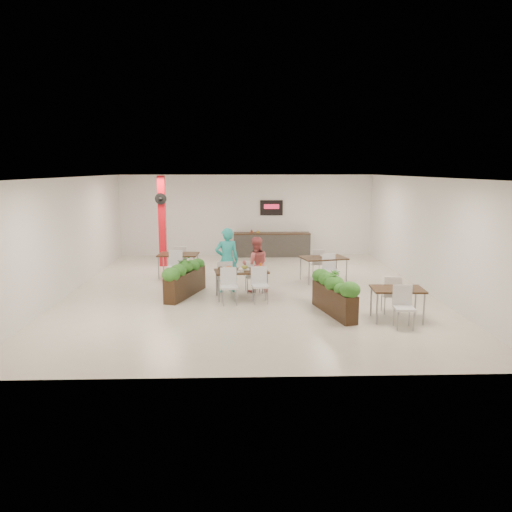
{
  "coord_description": "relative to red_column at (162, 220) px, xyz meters",
  "views": [
    {
      "loc": [
        -0.25,
        -13.84,
        3.43
      ],
      "look_at": [
        0.17,
        -0.56,
        1.1
      ],
      "focal_mm": 35.0,
      "sensor_mm": 36.0,
      "label": 1
    }
  ],
  "objects": [
    {
      "name": "service_counter",
      "position": [
        4.0,
        1.86,
        -1.15
      ],
      "size": [
        3.0,
        0.64,
        2.2
      ],
      "color": "#2E2C29",
      "rests_on": "ground"
    },
    {
      "name": "room_shell",
      "position": [
        3.0,
        -3.79,
        0.36
      ],
      "size": [
        10.1,
        12.1,
        3.22
      ],
      "color": "white",
      "rests_on": "ground"
    },
    {
      "name": "diner_man",
      "position": [
        2.38,
        -3.93,
        -0.73
      ],
      "size": [
        0.72,
        0.52,
        1.82
      ],
      "primitive_type": "imported",
      "rotation": [
        0.0,
        0.0,
        3.28
      ],
      "color": "#29B5AE",
      "rests_on": "ground"
    },
    {
      "name": "side_table_c",
      "position": [
        6.32,
        -6.71,
        -1.02
      ],
      "size": [
        1.2,
        1.64,
        0.92
      ],
      "rotation": [
        0.0,
        0.0,
        -0.06
      ],
      "color": "black",
      "rests_on": "ground"
    },
    {
      "name": "side_table_b",
      "position": [
        5.31,
        -2.63,
        -1.0
      ],
      "size": [
        1.49,
        1.67,
        0.92
      ],
      "rotation": [
        0.0,
        0.0,
        0.22
      ],
      "color": "black",
      "rests_on": "ground"
    },
    {
      "name": "side_table_a",
      "position": [
        0.77,
        -1.87,
        -1.01
      ],
      "size": [
        1.3,
        1.64,
        0.92
      ],
      "rotation": [
        0.0,
        0.0,
        -0.07
      ],
      "color": "black",
      "rests_on": "ground"
    },
    {
      "name": "diner_woman",
      "position": [
        3.18,
        -3.93,
        -0.86
      ],
      "size": [
        0.84,
        0.69,
        1.57
      ],
      "primitive_type": "imported",
      "rotation": [
        0.0,
        0.0,
        3.28
      ],
      "color": "#D55E60",
      "rests_on": "ground"
    },
    {
      "name": "planter_right",
      "position": [
        4.97,
        -6.18,
        -1.14
      ],
      "size": [
        0.8,
        1.98,
        1.06
      ],
      "rotation": [
        0.0,
        0.0,
        1.82
      ],
      "color": "black",
      "rests_on": "ground"
    },
    {
      "name": "red_column",
      "position": [
        0.0,
        0.0,
        0.0
      ],
      "size": [
        0.4,
        0.41,
        3.2
      ],
      "color": "red",
      "rests_on": "ground"
    },
    {
      "name": "planter_left",
      "position": [
        1.25,
        -4.31,
        -1.11
      ],
      "size": [
        0.96,
        2.02,
        1.11
      ],
      "rotation": [
        0.0,
        0.0,
        1.24
      ],
      "color": "black",
      "rests_on": "ground"
    },
    {
      "name": "main_table",
      "position": [
        2.77,
        -4.59,
        -1.01
      ],
      "size": [
        1.5,
        1.77,
        0.92
      ],
      "rotation": [
        0.0,
        0.0,
        0.14
      ],
      "color": "black",
      "rests_on": "ground"
    },
    {
      "name": "ground",
      "position": [
        3.0,
        -3.79,
        -1.64
      ],
      "size": [
        12.0,
        12.0,
        0.0
      ],
      "primitive_type": "plane",
      "color": "beige",
      "rests_on": "ground"
    }
  ]
}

